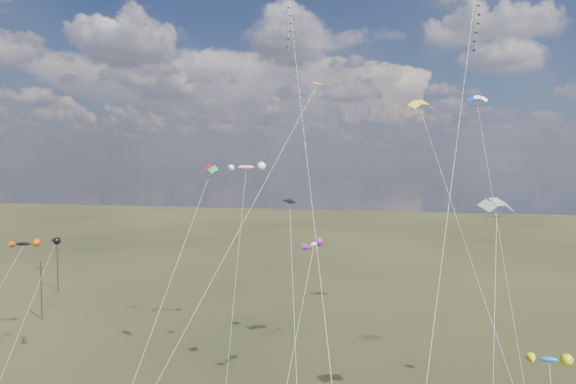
% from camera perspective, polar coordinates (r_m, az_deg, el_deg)
% --- Properties ---
extents(utility_pole_near, '(1.40, 0.20, 8.00)m').
position_cam_1_polar(utility_pole_near, '(80.35, -25.72, -9.81)').
color(utility_pole_near, black).
rests_on(utility_pole_near, ground).
extents(utility_pole_far, '(1.40, 0.20, 8.00)m').
position_cam_1_polar(utility_pole_far, '(95.96, -24.23, -7.65)').
color(utility_pole_far, black).
rests_on(utility_pole_far, ground).
extents(diamond_black_high, '(6.60, 23.87, 37.72)m').
position_cam_1_polar(diamond_black_high, '(46.23, 19.96, 16.20)').
color(diamond_black_high, black).
rests_on(diamond_black_high, ground).
extents(diamond_navy_tall, '(10.89, 31.36, 38.16)m').
position_cam_1_polar(diamond_navy_tall, '(49.67, 0.43, 15.75)').
color(diamond_navy_tall, '#0E1347').
rests_on(diamond_navy_tall, ground).
extents(diamond_black_mid, '(4.00, 11.87, 18.50)m').
position_cam_1_polar(diamond_black_mid, '(44.72, 0.41, -6.89)').
color(diamond_black_mid, black).
rests_on(diamond_black_mid, ground).
extents(diamond_orange_center, '(12.81, 15.51, 29.07)m').
position_cam_1_polar(diamond_orange_center, '(42.08, -3.40, -0.31)').
color(diamond_orange_center, orange).
rests_on(diamond_orange_center, ground).
extents(parafoil_yellow, '(9.75, 14.18, 28.22)m').
position_cam_1_polar(parafoil_yellow, '(50.62, 14.70, 9.50)').
color(parafoil_yellow, yellow).
rests_on(parafoil_yellow, ground).
extents(parafoil_blue_white, '(3.48, 21.27, 30.63)m').
position_cam_1_polar(parafoil_blue_white, '(69.07, 20.35, 9.71)').
color(parafoil_blue_white, blue).
rests_on(parafoil_blue_white, ground).
extents(parafoil_striped, '(3.20, 12.01, 19.63)m').
position_cam_1_polar(parafoil_striped, '(41.63, 22.21, -1.09)').
color(parafoil_striped, gold).
rests_on(parafoil_striped, ground).
extents(parafoil_tricolor, '(3.27, 17.22, 22.00)m').
position_cam_1_polar(parafoil_tricolor, '(51.25, -8.83, 2.60)').
color(parafoil_tricolor, gold).
rests_on(parafoil_tricolor, ground).
extents(novelty_black_orange, '(3.56, 10.62, 12.51)m').
position_cam_1_polar(novelty_black_orange, '(70.80, -27.35, -5.15)').
color(novelty_black_orange, black).
rests_on(novelty_black_orange, ground).
extents(novelty_orange_black, '(2.56, 9.78, 14.23)m').
position_cam_1_polar(novelty_orange_black, '(58.74, -24.44, -5.00)').
color(novelty_orange_black, '#D96309').
rests_on(novelty_orange_black, ground).
extents(novelty_white_purple, '(2.25, 10.22, 14.98)m').
position_cam_1_polar(novelty_white_purple, '(46.49, 2.86, -5.89)').
color(novelty_white_purple, silver).
rests_on(novelty_white_purple, ground).
extents(novelty_redwhite_stripe, '(4.19, 13.19, 21.89)m').
position_cam_1_polar(novelty_redwhite_stripe, '(60.86, -4.69, 2.72)').
color(novelty_redwhite_stripe, red).
rests_on(novelty_redwhite_stripe, ground).
extents(novelty_blue_yellow, '(1.96, 10.05, 11.47)m').
position_cam_1_polar(novelty_blue_yellow, '(32.96, 27.04, -16.43)').
color(novelty_blue_yellow, '#0E66B9').
rests_on(novelty_blue_yellow, ground).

